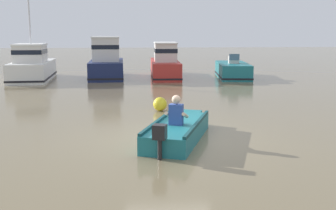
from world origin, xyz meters
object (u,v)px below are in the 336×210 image
at_px(moored_boat_teal, 233,71).
at_px(mooring_buoy, 160,104).
at_px(moored_boat_red, 165,64).
at_px(moored_boat_white, 32,66).
at_px(moored_boat_navy, 107,63).
at_px(rowboat_with_person, 178,130).

distance_m(moored_boat_teal, mooring_buoy, 11.19).
xyz_separation_m(moored_boat_red, moored_boat_teal, (4.05, -0.54, -0.37)).
bearing_deg(moored_boat_teal, mooring_buoy, -116.76).
xyz_separation_m(moored_boat_white, moored_boat_red, (7.68, 0.72, 0.00)).
xyz_separation_m(moored_boat_navy, moored_boat_teal, (7.55, -0.40, -0.49)).
relative_size(moored_boat_teal, mooring_buoy, 9.55).
bearing_deg(rowboat_with_person, moored_boat_red, 86.93).
height_order(moored_boat_white, moored_boat_red, moored_boat_white).
distance_m(moored_boat_navy, mooring_buoy, 10.70).
bearing_deg(mooring_buoy, moored_boat_red, 84.66).
bearing_deg(moored_boat_white, rowboat_with_person, -63.09).
xyz_separation_m(moored_boat_white, mooring_buoy, (6.70, -9.81, -0.54)).
relative_size(moored_boat_red, moored_boat_teal, 1.23).
height_order(rowboat_with_person, moored_boat_navy, moored_boat_navy).
distance_m(rowboat_with_person, moored_boat_red, 14.36).
bearing_deg(moored_boat_navy, moored_boat_teal, -3.00).
bearing_deg(rowboat_with_person, mooring_buoy, 93.23).
bearing_deg(moored_boat_white, mooring_buoy, -55.67).
relative_size(moored_boat_navy, mooring_buoy, 9.81).
height_order(rowboat_with_person, moored_boat_red, moored_boat_red).
xyz_separation_m(rowboat_with_person, moored_boat_white, (-6.91, 13.62, 0.54)).
distance_m(rowboat_with_person, moored_boat_white, 15.28).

